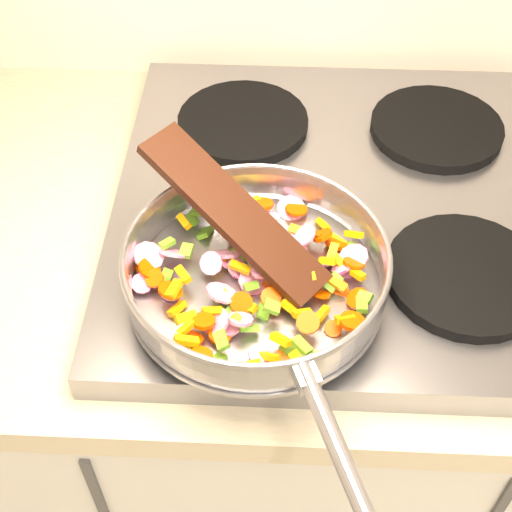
{
  "coord_description": "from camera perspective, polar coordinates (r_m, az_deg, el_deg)",
  "views": [
    {
      "loc": [
        -0.78,
        0.97,
        1.59
      ],
      "look_at": [
        -0.81,
        1.49,
        1.01
      ],
      "focal_mm": 50.0,
      "sensor_mm": 36.0,
      "label": 1
    }
  ],
  "objects": [
    {
      "name": "saute_pan",
      "position": [
        0.79,
        0.05,
        -1.1
      ],
      "size": [
        0.34,
        0.49,
        0.06
      ],
      "rotation": [
        0.0,
        0.0,
        0.36
      ],
      "color": "#9E9EA5",
      "rests_on": "grate_fl"
    },
    {
      "name": "vegetable_heap",
      "position": [
        0.8,
        0.09,
        -1.8
      ],
      "size": [
        0.28,
        0.27,
        0.05
      ],
      "color": "#DB9806",
      "rests_on": "saute_pan"
    },
    {
      "name": "grate_fr",
      "position": [
        0.88,
        16.44,
        -1.47
      ],
      "size": [
        0.19,
        0.19,
        0.02
      ],
      "primitive_type": "cylinder",
      "color": "black",
      "rests_on": "cooktop"
    },
    {
      "name": "grate_bl",
      "position": [
        1.05,
        -1.05,
        10.65
      ],
      "size": [
        0.19,
        0.19,
        0.02
      ],
      "primitive_type": "cylinder",
      "color": "black",
      "rests_on": "cooktop"
    },
    {
      "name": "wooden_spatula",
      "position": [
        0.8,
        -1.77,
        3.44
      ],
      "size": [
        0.23,
        0.19,
        0.11
      ],
      "primitive_type": "cube",
      "rotation": [
        0.0,
        -0.38,
        2.48
      ],
      "color": "black",
      "rests_on": "saute_pan"
    },
    {
      "name": "cooktop",
      "position": [
        0.97,
        6.8,
        3.99
      ],
      "size": [
        0.6,
        0.6,
        0.04
      ],
      "primitive_type": "cube",
      "color": "#939399",
      "rests_on": "counter_top"
    },
    {
      "name": "grate_fl",
      "position": [
        0.85,
        -2.17,
        -0.86
      ],
      "size": [
        0.19,
        0.19,
        0.02
      ],
      "primitive_type": "cylinder",
      "color": "black",
      "rests_on": "cooktop"
    },
    {
      "name": "grate_br",
      "position": [
        1.08,
        14.24,
        9.91
      ],
      "size": [
        0.19,
        0.19,
        0.02
      ],
      "primitive_type": "cylinder",
      "color": "black",
      "rests_on": "cooktop"
    }
  ]
}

